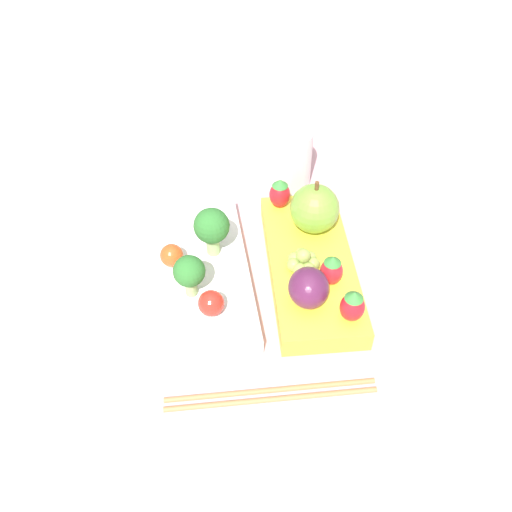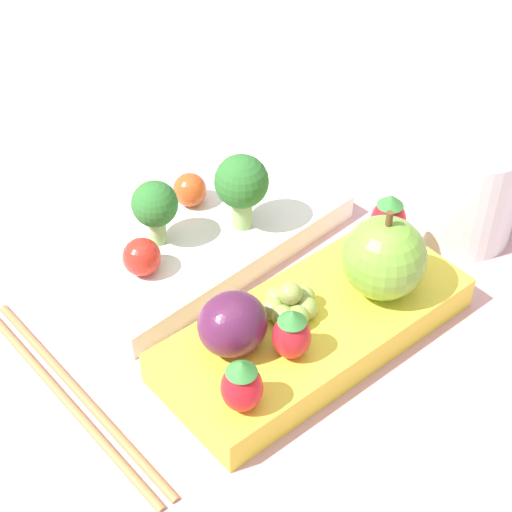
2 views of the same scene
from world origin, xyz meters
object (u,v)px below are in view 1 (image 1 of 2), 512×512
broccoli_floret_0 (189,272)px  cherry_tomato_1 (172,255)px  grape_cluster (303,262)px  broccoli_floret_1 (212,227)px  chopsticks_pair (271,393)px  strawberry_0 (280,193)px  strawberry_1 (332,270)px  bento_box_savoury (201,277)px  cherry_tomato_0 (211,303)px  bento_box_fruit (310,264)px  drinking_cup (284,157)px  plum (309,288)px  strawberry_2 (353,306)px  apple (315,209)px

broccoli_floret_0 → cherry_tomato_1: size_ratio=1.98×
grape_cluster → broccoli_floret_1: bearing=69.4°
chopsticks_pair → grape_cluster: bearing=-18.6°
strawberry_0 → strawberry_1: (-0.13, -0.04, -0.00)m
broccoli_floret_1 → grape_cluster: bearing=-110.6°
broccoli_floret_1 → cherry_tomato_1: 0.06m
bento_box_savoury → strawberry_1: bearing=-102.3°
chopsticks_pair → cherry_tomato_0: bearing=30.9°
strawberry_1 → chopsticks_pair: size_ratio=0.18×
bento_box_fruit → strawberry_0: bearing=16.5°
drinking_cup → plum: bearing=-179.9°
bento_box_fruit → cherry_tomato_0: (-0.07, 0.12, 0.02)m
broccoli_floret_1 → cherry_tomato_1: (-0.02, 0.05, -0.03)m
drinking_cup → chopsticks_pair: 0.33m
cherry_tomato_1 → strawberry_2: size_ratio=0.67×
broccoli_floret_1 → plum: (-0.08, -0.10, -0.01)m
apple → strawberry_0: bearing=40.4°
broccoli_floret_0 → plum: (-0.02, -0.12, -0.01)m
strawberry_1 → drinking_cup: bearing=8.0°
bento_box_savoury → strawberry_1: (-0.03, -0.14, 0.03)m
strawberry_1 → broccoli_floret_0: bearing=90.4°
bento_box_savoury → cherry_tomato_0: cherry_tomato_0 is taller
drinking_cup → cherry_tomato_0: bearing=156.6°
strawberry_0 → drinking_cup: (0.08, -0.01, -0.00)m
strawberry_2 → plum: bearing=58.8°
apple → cherry_tomato_1: bearing=104.4°
cherry_tomato_0 → drinking_cup: 0.26m
cherry_tomato_0 → cherry_tomato_1: (0.07, 0.04, -0.00)m
grape_cluster → drinking_cup: size_ratio=0.45×
broccoli_floret_1 → strawberry_2: bearing=-128.1°
strawberry_0 → grape_cluster: bearing=-172.0°
cherry_tomato_0 → drinking_cup: size_ratio=0.33×
apple → grape_cluster: bearing=162.2°
broccoli_floret_1 → cherry_tomato_0: broccoli_floret_1 is taller
chopsticks_pair → broccoli_floret_0: bearing=32.6°
broccoli_floret_0 → broccoli_floret_1: broccoli_floret_1 is taller
strawberry_1 → broccoli_floret_1: bearing=64.9°
broccoli_floret_1 → chopsticks_pair: bearing=-164.1°
cherry_tomato_1 → drinking_cup: drinking_cup is taller
bento_box_fruit → grape_cluster: size_ratio=5.96×
bento_box_fruit → cherry_tomato_1: 0.16m
strawberry_1 → plum: plum is taller
bento_box_fruit → cherry_tomato_0: bearing=120.1°
cherry_tomato_1 → strawberry_1: strawberry_1 is taller
grape_cluster → broccoli_floret_0: bearing=100.6°
strawberry_2 → grape_cluster: 0.08m
strawberry_0 → strawberry_2: (-0.18, -0.06, -0.00)m
broccoli_floret_1 → plum: 0.13m
cherry_tomato_0 → plum: size_ratio=0.60×
cherry_tomato_1 → chopsticks_pair: 0.19m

